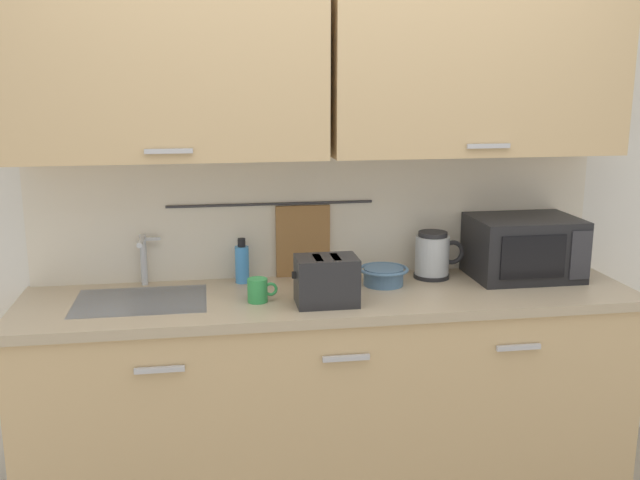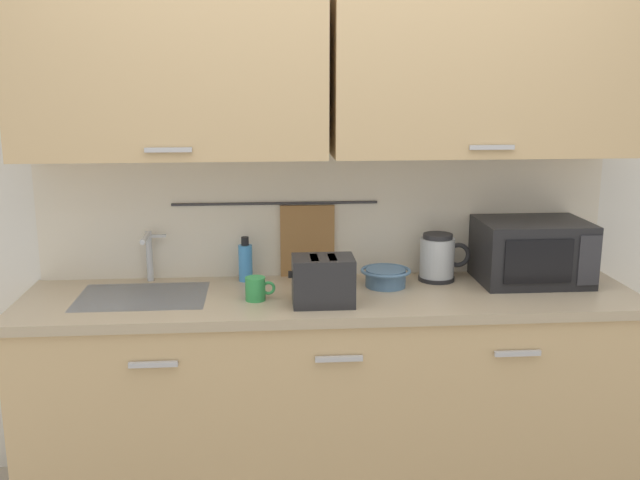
{
  "view_description": "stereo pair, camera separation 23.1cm",
  "coord_description": "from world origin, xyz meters",
  "px_view_note": "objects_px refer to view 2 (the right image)",
  "views": [
    {
      "loc": [
        -0.5,
        -2.49,
        1.78
      ],
      "look_at": [
        -0.04,
        0.33,
        1.12
      ],
      "focal_mm": 40.3,
      "sensor_mm": 36.0,
      "label": 1
    },
    {
      "loc": [
        -0.27,
        -2.52,
        1.78
      ],
      "look_at": [
        -0.04,
        0.33,
        1.12
      ],
      "focal_mm": 40.3,
      "sensor_mm": 36.0,
      "label": 2
    }
  ],
  "objects_px": {
    "microwave": "(532,251)",
    "toaster": "(323,281)",
    "mixing_bowl": "(386,276)",
    "electric_kettle": "(438,258)",
    "mug_near_sink": "(256,289)",
    "dish_soap_bottle": "(245,262)"
  },
  "relations": [
    {
      "from": "mixing_bowl",
      "to": "mug_near_sink",
      "type": "bearing_deg",
      "value": -164.6
    },
    {
      "from": "toaster",
      "to": "mixing_bowl",
      "type": "bearing_deg",
      "value": 37.79
    },
    {
      "from": "microwave",
      "to": "mug_near_sink",
      "type": "relative_size",
      "value": 3.83
    },
    {
      "from": "dish_soap_bottle",
      "to": "mixing_bowl",
      "type": "distance_m",
      "value": 0.61
    },
    {
      "from": "dish_soap_bottle",
      "to": "mug_near_sink",
      "type": "bearing_deg",
      "value": -80.41
    },
    {
      "from": "electric_kettle",
      "to": "dish_soap_bottle",
      "type": "distance_m",
      "value": 0.84
    },
    {
      "from": "electric_kettle",
      "to": "mixing_bowl",
      "type": "distance_m",
      "value": 0.26
    },
    {
      "from": "microwave",
      "to": "electric_kettle",
      "type": "relative_size",
      "value": 2.03
    },
    {
      "from": "dish_soap_bottle",
      "to": "toaster",
      "type": "distance_m",
      "value": 0.47
    },
    {
      "from": "mug_near_sink",
      "to": "mixing_bowl",
      "type": "xyz_separation_m",
      "value": [
        0.55,
        0.15,
        -0.0
      ]
    },
    {
      "from": "microwave",
      "to": "mixing_bowl",
      "type": "xyz_separation_m",
      "value": [
        -0.64,
        -0.02,
        -0.09
      ]
    },
    {
      "from": "electric_kettle",
      "to": "toaster",
      "type": "bearing_deg",
      "value": -150.6
    },
    {
      "from": "microwave",
      "to": "mixing_bowl",
      "type": "relative_size",
      "value": 2.15
    },
    {
      "from": "mug_near_sink",
      "to": "toaster",
      "type": "relative_size",
      "value": 0.47
    },
    {
      "from": "microwave",
      "to": "toaster",
      "type": "bearing_deg",
      "value": -165.17
    },
    {
      "from": "electric_kettle",
      "to": "dish_soap_bottle",
      "type": "xyz_separation_m",
      "value": [
        -0.84,
        0.06,
        -0.01
      ]
    },
    {
      "from": "microwave",
      "to": "dish_soap_bottle",
      "type": "height_order",
      "value": "microwave"
    },
    {
      "from": "microwave",
      "to": "mixing_bowl",
      "type": "distance_m",
      "value": 0.65
    },
    {
      "from": "mug_near_sink",
      "to": "dish_soap_bottle",
      "type": "bearing_deg",
      "value": 99.59
    },
    {
      "from": "mixing_bowl",
      "to": "toaster",
      "type": "height_order",
      "value": "toaster"
    },
    {
      "from": "electric_kettle",
      "to": "toaster",
      "type": "height_order",
      "value": "electric_kettle"
    },
    {
      "from": "mixing_bowl",
      "to": "toaster",
      "type": "xyz_separation_m",
      "value": [
        -0.28,
        -0.22,
        0.05
      ]
    }
  ]
}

